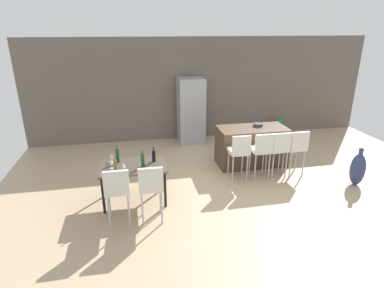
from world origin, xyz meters
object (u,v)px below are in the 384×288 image
object	(u,v)px
bar_chair_far	(297,146)
potted_plant	(279,126)
wine_glass_end	(111,162)
kitchen_island	(251,146)
wine_glass_corner	(112,156)
bar_chair_middle	(262,148)
dining_chair_far	(151,185)
wine_bottle_far	(154,156)
bar_chair_right	(279,147)
dining_table	(133,169)
bar_chair_left	(239,150)
dining_chair_near	(117,188)
refrigerator	(191,111)
fruit_bowl	(258,125)
wine_bottle_near	(118,155)
wine_glass_middle	(124,165)
wine_bottle_right	(143,160)
wine_bottle_left	(115,165)
floor_vase	(358,169)

from	to	relation	value
bar_chair_far	potted_plant	bearing A→B (deg)	71.25
wine_glass_end	kitchen_island	bearing A→B (deg)	21.97
wine_glass_corner	bar_chair_middle	bearing A→B (deg)	3.83
bar_chair_middle	dining_chair_far	bearing A→B (deg)	-153.97
wine_bottle_far	potted_plant	size ratio (longest dim) A/B	0.52
bar_chair_far	wine_glass_corner	xyz separation A→B (m)	(-3.92, -0.21, 0.17)
bar_chair_right	bar_chair_far	distance (m)	0.41
dining_table	wine_glass_end	world-z (taller)	wine_glass_end
kitchen_island	bar_chair_left	bearing A→B (deg)	-127.10
dining_chair_near	refrigerator	xyz separation A→B (m)	(1.98, 3.84, 0.22)
bar_chair_left	bar_chair_middle	size ratio (longest dim) A/B	1.00
bar_chair_far	wine_glass_end	world-z (taller)	bar_chair_far
dining_chair_far	wine_glass_corner	world-z (taller)	dining_chair_far
bar_chair_right	dining_table	world-z (taller)	bar_chair_right
bar_chair_left	dining_table	size ratio (longest dim) A/B	0.86
wine_bottle_far	fruit_bowl	size ratio (longest dim) A/B	1.31
bar_chair_right	dining_chair_far	world-z (taller)	same
kitchen_island	dining_chair_far	world-z (taller)	dining_chair_far
bar_chair_far	fruit_bowl	world-z (taller)	bar_chair_far
wine_bottle_near	wine_glass_middle	xyz separation A→B (m)	(0.11, -0.46, -0.01)
bar_chair_left	wine_bottle_far	distance (m)	1.86
refrigerator	fruit_bowl	xyz separation A→B (m)	(1.28, -1.78, 0.04)
refrigerator	wine_glass_end	bearing A→B (deg)	-123.48
wine_bottle_right	wine_glass_middle	size ratio (longest dim) A/B	1.86
bar_chair_middle	fruit_bowl	distance (m)	0.93
bar_chair_far	kitchen_island	bearing A→B (deg)	133.03
bar_chair_right	fruit_bowl	size ratio (longest dim) A/B	4.74
wine_bottle_left	potted_plant	size ratio (longest dim) A/B	0.53
bar_chair_right	wine_bottle_right	distance (m)	3.00
wine_bottle_near	potted_plant	size ratio (longest dim) A/B	0.62
bar_chair_left	bar_chair_middle	xyz separation A→B (m)	(0.50, -0.00, 0.00)
wine_bottle_right	wine_glass_end	bearing A→B (deg)	177.58
wine_glass_end	potted_plant	bearing A→B (deg)	33.11
dining_chair_near	floor_vase	xyz separation A→B (m)	(4.86, 0.50, -0.34)
wine_glass_middle	wine_bottle_far	bearing A→B (deg)	33.00
wine_bottle_left	wine_glass_middle	distance (m)	0.16
wine_bottle_right	wine_bottle_far	xyz separation A→B (m)	(0.22, 0.20, -0.02)
refrigerator	potted_plant	xyz separation A→B (m)	(2.73, -0.01, -0.60)
wine_bottle_near	wine_glass_corner	size ratio (longest dim) A/B	1.96
bar_chair_right	dining_chair_far	size ratio (longest dim) A/B	1.00
dining_chair_far	kitchen_island	bearing A→B (deg)	37.87
fruit_bowl	wine_bottle_near	bearing A→B (deg)	-161.38
refrigerator	wine_bottle_far	bearing A→B (deg)	-113.68
dining_table	wine_glass_corner	world-z (taller)	wine_glass_corner
bar_chair_far	fruit_bowl	bearing A→B (deg)	123.09
dining_chair_near	refrigerator	world-z (taller)	refrigerator
fruit_bowl	wine_glass_end	bearing A→B (deg)	-157.80
wine_glass_corner	wine_glass_end	bearing A→B (deg)	-89.74
bar_chair_far	fruit_bowl	distance (m)	1.06
bar_chair_right	potted_plant	distance (m)	2.96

